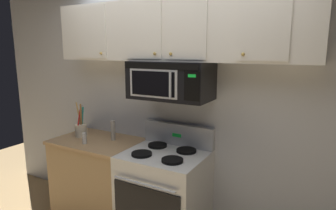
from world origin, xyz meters
TOP-DOWN VIEW (x-y plane):
  - back_wall at (0.00, 0.79)m, footprint 5.20×0.10m
  - stove_range at (0.00, 0.42)m, footprint 0.76×0.69m
  - over_range_microwave at (-0.00, 0.54)m, footprint 0.76×0.43m
  - upper_cabinets at (-0.00, 0.57)m, footprint 2.50×0.36m
  - counter_segment at (-0.84, 0.43)m, footprint 0.93×0.65m
  - utensil_crock_cream at (-1.08, 0.44)m, footprint 0.13×0.13m
  - salt_shaker at (-0.86, 0.27)m, footprint 0.04×0.04m
  - pepper_mill at (-0.68, 0.51)m, footprint 0.05×0.05m

SIDE VIEW (x-z plane):
  - counter_segment at x=-0.84m, z-range 0.00..0.90m
  - stove_range at x=0.00m, z-range -0.09..1.03m
  - salt_shaker at x=-0.86m, z-range 0.90..1.02m
  - utensil_crock_cream at x=-1.08m, z-range 0.80..1.19m
  - pepper_mill at x=-0.68m, z-range 0.90..1.11m
  - back_wall at x=0.00m, z-range 0.00..2.70m
  - over_range_microwave at x=0.00m, z-range 1.40..1.75m
  - upper_cabinets at x=0.00m, z-range 1.75..2.30m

